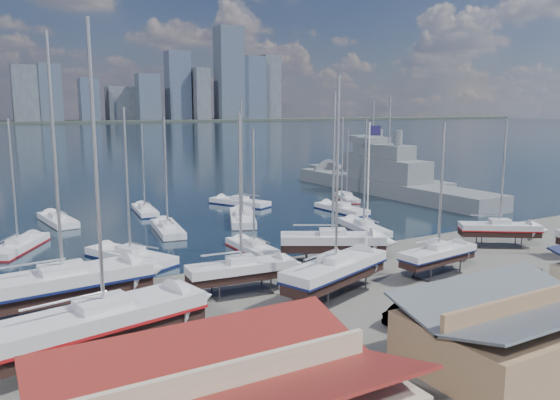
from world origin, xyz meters
TOP-DOWN VIEW (x-y plane):
  - ground at (0.00, -10.00)m, footprint 1400.00×1400.00m
  - water at (0.00, 300.00)m, footprint 1400.00×600.00m
  - shed_grey at (0.00, -26.00)m, footprint 12.60×8.40m
  - sailboat_cradle_0 at (-21.22, -5.07)m, footprint 12.57×4.54m
  - sailboat_cradle_1 at (-20.21, -13.59)m, footprint 12.56×5.67m
  - sailboat_cradle_2 at (-8.42, -7.44)m, footprint 8.74×3.16m
  - sailboat_cradle_3 at (-2.27, -11.55)m, footprint 10.91×6.33m
  - sailboat_cradle_4 at (2.96, -3.68)m, footprint 9.87×7.26m
  - sailboat_cradle_5 at (8.63, -11.60)m, footprint 8.33×3.22m
  - sailboat_cradle_6 at (21.83, -7.43)m, footprint 8.11×6.51m
  - sailboat_moored_1 at (-22.68, 16.06)m, footprint 7.01×9.53m
  - sailboat_moored_2 at (-17.22, 28.21)m, footprint 3.92×9.97m
  - sailboat_moored_3 at (-13.63, 6.30)m, footprint 7.10×10.49m
  - sailboat_moored_4 at (-6.66, 16.31)m, footprint 3.93×9.66m
  - sailboat_moored_5 at (-5.58, 29.66)m, footprint 3.34×8.91m
  - sailboat_moored_6 at (-1.82, 3.33)m, footprint 2.58×8.80m
  - sailboat_moored_7 at (3.73, 17.59)m, footprint 7.01×11.13m
  - sailboat_moored_8 at (8.71, 28.89)m, footprint 6.90×10.12m
  - sailboat_moored_9 at (14.06, 5.63)m, footprint 4.19×9.51m
  - sailboat_moored_10 at (18.93, 16.87)m, footprint 3.34×9.52m
  - sailboat_moored_11 at (25.54, 24.53)m, footprint 4.81×8.14m
  - naval_ship_east at (35.69, 26.62)m, footprint 7.67×44.64m
  - naval_ship_west at (41.96, 38.57)m, footprint 7.21×38.49m
  - car_a at (-8.41, -19.92)m, footprint 2.39×4.54m
  - car_b at (-0.94, -18.54)m, footprint 4.59×2.34m
  - car_c at (2.76, -21.40)m, footprint 3.27×5.88m
  - flagpole at (1.90, -10.20)m, footprint 1.18×0.12m

SIDE VIEW (x-z plane):
  - water at x=0.00m, z-range -0.35..0.05m
  - ground at x=0.00m, z-range 0.00..0.00m
  - sailboat_moored_1 at x=-22.68m, z-range -6.77..7.38m
  - sailboat_moored_10 at x=18.93m, z-range -6.68..7.29m
  - sailboat_moored_8 at x=8.71m, z-range -7.11..7.72m
  - sailboat_moored_3 at x=-13.63m, z-range -7.37..7.98m
  - sailboat_moored_6 at x=-1.82m, z-range -6.25..6.86m
  - sailboat_moored_5 at x=-5.58m, z-range -6.20..6.81m
  - sailboat_moored_11 at x=25.54m, z-range -5.57..6.19m
  - sailboat_moored_2 at x=-17.22m, z-range -7.01..7.65m
  - sailboat_moored_4 at x=-6.66m, z-range -6.76..7.41m
  - sailboat_moored_9 at x=14.06m, z-range -6.62..7.27m
  - sailboat_moored_7 at x=3.73m, z-range -7.83..8.48m
  - car_b at x=-0.94m, z-range 0.00..1.44m
  - car_a at x=-8.41m, z-range 0.00..1.47m
  - car_c at x=2.76m, z-range 0.00..1.56m
  - naval_ship_east at x=35.69m, z-range -7.34..10.67m
  - naval_ship_west at x=41.96m, z-range -7.06..10.39m
  - sailboat_cradle_5 at x=8.63m, z-range -4.73..8.60m
  - sailboat_cradle_6 at x=21.83m, z-range -4.81..8.69m
  - sailboat_cradle_2 at x=-8.42m, z-range -5.08..9.04m
  - sailboat_cradle_4 at x=2.96m, z-range -5.93..10.08m
  - sailboat_cradle_3 at x=-2.27m, z-range -6.35..10.59m
  - shed_grey at x=0.00m, z-range 0.06..4.23m
  - sailboat_cradle_1 at x=-20.21m, z-range -7.43..11.92m
  - sailboat_cradle_0 at x=-21.22m, z-range -7.54..12.06m
  - flagpole at x=1.90m, z-range 1.12..14.54m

